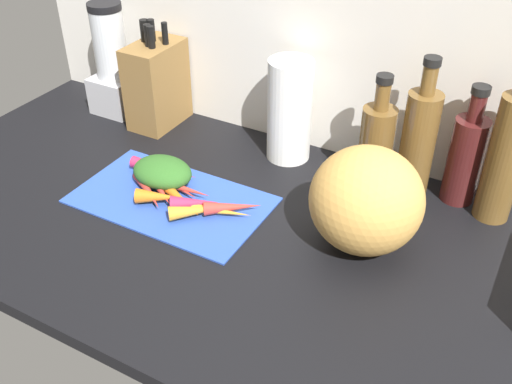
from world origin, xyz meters
TOP-DOWN VIEW (x-y plane):
  - ground_plane at (0.00, 0.00)cm, footprint 170.00×80.00cm
  - wall_back at (0.00, 38.50)cm, footprint 170.00×3.00cm
  - cutting_board at (-20.66, -0.43)cm, footprint 42.67×25.01cm
  - carrot_0 at (-20.90, 2.46)cm, footprint 17.30×3.94cm
  - carrot_1 at (-23.69, 0.18)cm, footprint 12.25×9.56cm
  - carrot_2 at (-17.46, -0.95)cm, footprint 14.36×8.27cm
  - carrot_3 at (-25.41, -1.78)cm, footprint 13.15×10.13cm
  - carrot_4 at (-27.47, 6.83)cm, footprint 17.17×4.38cm
  - carrot_5 at (-21.64, -2.85)cm, footprint 10.54×7.20cm
  - carrot_6 at (-5.97, 1.92)cm, footprint 11.69×9.42cm
  - carrot_7 at (-20.55, 2.88)cm, footprint 11.89×5.06cm
  - carrot_8 at (-13.57, -1.17)cm, footprint 10.43×8.46cm
  - carrot_9 at (-7.55, -0.41)cm, footprint 12.84×5.60cm
  - carrot_10 at (-11.80, -2.70)cm, footprint 11.15×10.24cm
  - carrot_greens_pile at (-25.55, 3.90)cm, footprint 14.21×10.93cm
  - winter_squash at (21.19, 6.60)cm, footprint 22.09×21.64cm
  - knife_block at (-44.53, 28.31)cm, footprint 10.12×16.22cm
  - blender_appliance at (-59.14, 28.56)cm, footprint 11.44×11.44cm
  - paper_towel_roll at (-6.62, 29.50)cm, footprint 10.53×10.53cm
  - bottle_0 at (15.70, 27.47)cm, footprint 7.60×7.60cm
  - bottle_1 at (24.39, 28.41)cm, footprint 7.35×7.35cm
  - bottle_2 at (34.07, 31.69)cm, footprint 7.36×7.36cm
  - bottle_3 at (41.95, 28.96)cm, footprint 7.45×7.45cm

SIDE VIEW (x-z plane):
  - ground_plane at x=0.00cm, z-range -3.00..0.00cm
  - cutting_board at x=-20.66cm, z-range 0.00..0.80cm
  - carrot_9 at x=-7.55cm, z-range 0.80..2.84cm
  - carrot_7 at x=-20.55cm, z-range 0.80..2.89cm
  - carrot_3 at x=-25.41cm, z-range 0.80..3.46cm
  - carrot_2 at x=-17.46cm, z-range 0.80..3.50cm
  - carrot_4 at x=-27.47cm, z-range 0.80..3.64cm
  - carrot_1 at x=-23.69cm, z-range 0.80..3.68cm
  - carrot_6 at x=-5.97cm, z-range 0.80..3.78cm
  - carrot_0 at x=-20.90cm, z-range 0.80..3.81cm
  - carrot_10 at x=-11.80cm, z-range 0.80..3.91cm
  - carrot_5 at x=-21.64cm, z-range 0.80..4.17cm
  - carrot_8 at x=-13.57cm, z-range 0.80..4.39cm
  - carrot_greens_pile at x=-25.55cm, z-range 0.80..6.81cm
  - bottle_0 at x=15.70cm, z-range -2.92..24.13cm
  - winter_squash at x=21.19cm, z-range 0.00..21.30cm
  - bottle_2 at x=34.07cm, z-range -2.72..24.32cm
  - knife_block at x=-44.53cm, z-range -2.40..25.12cm
  - paper_towel_roll at x=-6.62cm, z-range 0.00..24.91cm
  - blender_appliance at x=-59.14cm, z-range -2.03..28.03cm
  - bottle_1 at x=24.39cm, z-range -2.98..29.31cm
  - bottle_3 at x=41.95cm, z-range -3.03..31.88cm
  - wall_back at x=0.00cm, z-range 0.00..60.00cm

